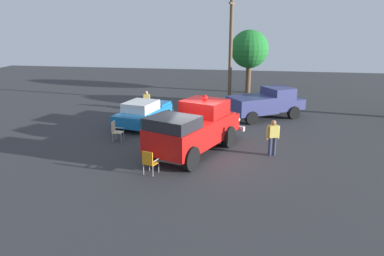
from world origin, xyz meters
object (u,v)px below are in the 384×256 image
Objects in this scene: vintage_fire_truck at (195,128)px; oak_tree_left at (249,49)px; spectator_standing at (273,135)px; utility_pole at (231,49)px; parked_pickup at (266,103)px; lawn_chair_near_truck at (147,101)px; lawn_chair_spare at (149,161)px; lawn_chair_by_car at (116,130)px; spectator_seated at (146,100)px; classic_hot_rod at (144,112)px.

oak_tree_left is at bearing -8.02° from vintage_fire_truck.
utility_pole is (10.24, 2.65, 3.00)m from spectator_standing.
parked_pickup reaches higher than lawn_chair_near_truck.
lawn_chair_spare is 18.85m from oak_tree_left.
spectator_standing is (-0.89, -7.81, 0.37)m from lawn_chair_by_car.
parked_pickup is at bearing -26.05° from lawn_chair_spare.
oak_tree_left reaches higher than lawn_chair_spare.
lawn_chair_near_truck is at bearing 137.27° from oak_tree_left.
lawn_chair_by_car is (-6.98, -0.37, 0.00)m from lawn_chair_near_truck.
spectator_seated is at bearing 46.48° from spectator_standing.
spectator_seated is at bearing 13.78° from classic_hot_rod.
oak_tree_left is (15.35, -2.16, 2.41)m from vintage_fire_truck.
spectator_standing is (-7.74, -8.15, 0.27)m from spectator_seated.
oak_tree_left is at bearing -24.10° from lawn_chair_by_car.
classic_hot_rod is 3.21m from lawn_chair_by_car.
lawn_chair_by_car is at bearing 76.50° from vintage_fire_truck.
utility_pole is at bearing -36.57° from classic_hot_rod.
utility_pole is (9.36, -5.16, 3.38)m from lawn_chair_by_car.
oak_tree_left is (14.33, -6.41, 3.02)m from lawn_chair_by_car.
parked_pickup is at bearing -96.72° from spectator_seated.
spectator_standing is 11.00m from utility_pole.
oak_tree_left is (18.27, -3.54, 3.02)m from lawn_chair_spare.
classic_hot_rod is at bearing 143.43° from utility_pole.
spectator_standing is at bearing -178.97° from parked_pickup.
parked_pickup is 4.90× the size of lawn_chair_spare.
vintage_fire_truck is 10.78m from utility_pole.
utility_pole is at bearing 165.94° from oak_tree_left.
utility_pole is (-4.97, 1.25, 0.36)m from oak_tree_left.
spectator_seated is at bearing 137.90° from oak_tree_left.
parked_pickup reaches higher than lawn_chair_by_car.
parked_pickup is 4.90× the size of lawn_chair_by_car.
lawn_chair_spare is at bearing 154.83° from vintage_fire_truck.
lawn_chair_by_car is (-3.16, 0.57, -0.16)m from classic_hot_rod.
lawn_chair_by_car is (-5.91, 7.69, -0.40)m from parked_pickup.
lawn_chair_near_truck is (8.00, 4.62, -0.61)m from vintage_fire_truck.
lawn_chair_by_car and lawn_chair_spare have the same top height.
vintage_fire_truck is 6.21× the size of lawn_chair_near_truck.
spectator_standing is (-4.04, -7.25, 0.22)m from classic_hot_rod.
spectator_seated is 11.25m from spectator_standing.
lawn_chair_near_truck is at bearing 113.19° from utility_pole.
oak_tree_left is (11.17, -5.84, 2.86)m from classic_hot_rod.
classic_hot_rod is 4.56× the size of lawn_chair_by_car.
parked_pickup reaches higher than spectator_standing.
lawn_chair_near_truck is 11.36m from spectator_standing.
utility_pole reaches higher than spectator_seated.
parked_pickup is at bearing -26.41° from vintage_fire_truck.
lawn_chair_spare is at bearing -161.97° from classic_hot_rod.
lawn_chair_spare is 13.91m from utility_pole.
spectator_standing is 0.22× the size of utility_pole.
lawn_chair_near_truck is at bearing 13.93° from spectator_seated.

